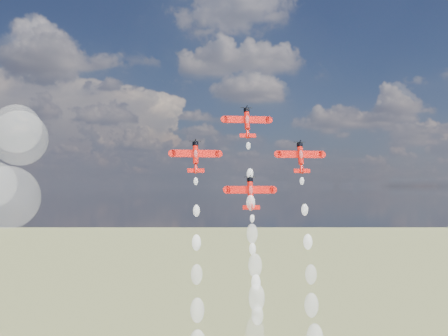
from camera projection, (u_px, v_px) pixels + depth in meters
name	position (u px, v px, depth m)	size (l,w,h in m)	color
plane_lead	(247.00, 122.00, 128.72)	(11.15, 4.37, 7.80)	red
plane_left	(196.00, 156.00, 124.51)	(11.15, 4.37, 7.80)	red
plane_right	(301.00, 157.00, 127.55)	(11.15, 4.37, 7.80)	red
plane_slot	(250.00, 193.00, 123.34)	(11.15, 4.37, 7.80)	red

